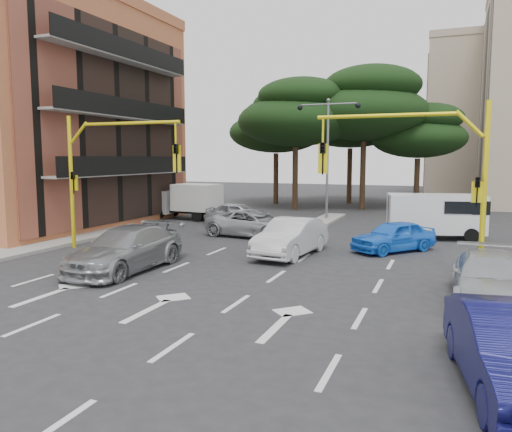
{
  "coord_description": "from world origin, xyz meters",
  "views": [
    {
      "loc": [
        7.54,
        -16.15,
        4.15
      ],
      "look_at": [
        -0.31,
        3.98,
        1.6
      ],
      "focal_mm": 35.0,
      "sensor_mm": 36.0,
      "label": 1
    }
  ],
  "objects": [
    {
      "name": "car_silver_parked",
      "position": [
        8.7,
        -0.78,
        0.71
      ],
      "size": [
        2.04,
        4.93,
        1.43
      ],
      "primitive_type": "imported",
      "rotation": [
        0.0,
        0.0,
        0.01
      ],
      "color": "#A8ACB0",
      "rests_on": "ground"
    },
    {
      "name": "car_silver_cross_a",
      "position": [
        -2.0,
        7.89,
        0.7
      ],
      "size": [
        5.33,
        3.02,
        1.4
      ],
      "primitive_type": "imported",
      "rotation": [
        0.0,
        0.0,
        1.43
      ],
      "color": "#ADB1B6",
      "rests_on": "ground"
    },
    {
      "name": "pine_left_near",
      "position": [
        -3.94,
        21.96,
        7.6
      ],
      "size": [
        9.15,
        9.15,
        10.23
      ],
      "color": "#382616",
      "rests_on": "ground"
    },
    {
      "name": "signal_mast_right",
      "position": [
        6.8,
        1.99,
        3.88
      ],
      "size": [
        5.79,
        0.37,
        6.0
      ],
      "color": "yellow",
      "rests_on": "ground"
    },
    {
      "name": "pine_right",
      "position": [
        5.06,
        25.96,
        6.22
      ],
      "size": [
        7.49,
        7.49,
        8.37
      ],
      "color": "#382616",
      "rests_on": "ground"
    },
    {
      "name": "pine_center",
      "position": [
        1.06,
        23.96,
        8.3
      ],
      "size": [
        9.98,
        9.98,
        11.16
      ],
      "color": "#382616",
      "rests_on": "ground"
    },
    {
      "name": "pine_back",
      "position": [
        -0.94,
        28.96,
        7.6
      ],
      "size": [
        9.15,
        9.15,
        10.23
      ],
      "color": "#382616",
      "rests_on": "ground"
    },
    {
      "name": "signal_mast_left",
      "position": [
        -6.8,
        1.99,
        3.88
      ],
      "size": [
        5.79,
        0.37,
        6.0
      ],
      "color": "yellow",
      "rests_on": "ground"
    },
    {
      "name": "street_lamp_center",
      "position": [
        0.0,
        16.0,
        5.43
      ],
      "size": [
        4.16,
        0.36,
        7.77
      ],
      "color": "slate",
      "rests_on": "median_strip"
    },
    {
      "name": "car_white_hatch",
      "position": [
        1.34,
        3.79,
        0.79
      ],
      "size": [
        2.19,
        4.93,
        1.57
      ],
      "primitive_type": "imported",
      "rotation": [
        0.0,
        0.0,
        -0.11
      ],
      "color": "silver",
      "rests_on": "ground"
    },
    {
      "name": "median_strip",
      "position": [
        0.0,
        16.0,
        0.07
      ],
      "size": [
        1.4,
        6.0,
        0.15
      ],
      "primitive_type": "cube",
      "color": "gray",
      "rests_on": "ground"
    },
    {
      "name": "apartment_beige_far",
      "position": [
        12.95,
        44.0,
        8.35
      ],
      "size": [
        16.2,
        12.15,
        16.7
      ],
      "color": "tan",
      "rests_on": "ground"
    },
    {
      "name": "van_white",
      "position": [
        6.88,
        10.7,
        1.16
      ],
      "size": [
        4.98,
        3.03,
        2.32
      ],
      "primitive_type": null,
      "rotation": [
        0.0,
        0.0,
        -1.36
      ],
      "color": "silver",
      "rests_on": "ground"
    },
    {
      "name": "car_silver_wagon",
      "position": [
        -3.5,
        -1.06,
        0.79
      ],
      "size": [
        2.28,
        5.49,
        1.58
      ],
      "primitive_type": "imported",
      "rotation": [
        0.0,
        0.0,
        -0.01
      ],
      "color": "gray",
      "rests_on": "ground"
    },
    {
      "name": "car_blue_compact",
      "position": [
        5.3,
        6.34,
        0.69
      ],
      "size": [
        3.83,
        4.12,
        1.37
      ],
      "primitive_type": "imported",
      "rotation": [
        0.0,
        0.0,
        -0.7
      ],
      "color": "blue",
      "rests_on": "ground"
    },
    {
      "name": "ground",
      "position": [
        0.0,
        0.0,
        0.0
      ],
      "size": [
        120.0,
        120.0,
        0.0
      ],
      "primitive_type": "plane",
      "color": "#28282B",
      "rests_on": "ground"
    },
    {
      "name": "car_silver_cross_b",
      "position": [
        -4.61,
        11.93,
        0.69
      ],
      "size": [
        4.1,
        1.75,
        1.38
      ],
      "primitive_type": "imported",
      "rotation": [
        0.0,
        0.0,
        1.6
      ],
      "color": "#A4A8AD",
      "rests_on": "ground"
    },
    {
      "name": "pine_left_far",
      "position": [
        -6.94,
        25.96,
        6.91
      ],
      "size": [
        8.32,
        8.32,
        9.3
      ],
      "color": "#382616",
      "rests_on": "ground"
    },
    {
      "name": "box_truck_a",
      "position": [
        -9.0,
        13.27,
        1.19
      ],
      "size": [
        4.99,
        2.4,
        2.39
      ],
      "primitive_type": null,
      "rotation": [
        0.0,
        0.0,
        1.49
      ],
      "color": "silver",
      "rests_on": "ground"
    },
    {
      "name": "apartment_orange",
      "position": [
        -17.95,
        8.0,
        6.85
      ],
      "size": [
        15.19,
        16.15,
        13.7
      ],
      "color": "#B86F39",
      "rests_on": "ground"
    }
  ]
}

